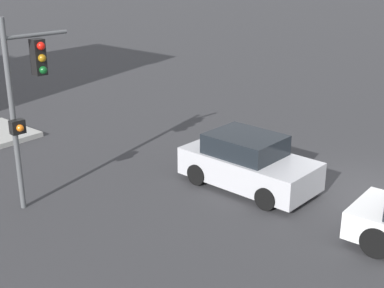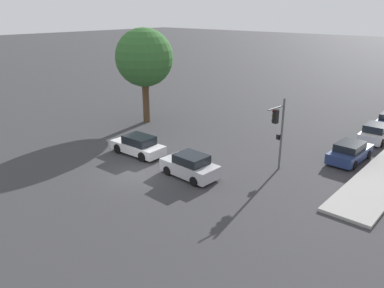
{
  "view_description": "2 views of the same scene",
  "coord_description": "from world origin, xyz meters",
  "px_view_note": "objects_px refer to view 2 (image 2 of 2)",
  "views": [
    {
      "loc": [
        -4.87,
        13.65,
        6.39
      ],
      "look_at": [
        3.76,
        3.44,
        1.53
      ],
      "focal_mm": 50.0,
      "sensor_mm": 36.0,
      "label": 1
    },
    {
      "loc": [
        17.82,
        -14.74,
        10.31
      ],
      "look_at": [
        2.38,
        2.78,
        1.86
      ],
      "focal_mm": 35.0,
      "sensor_mm": 36.0,
      "label": 2
    }
  ],
  "objects_px": {
    "traffic_signal": "(278,126)",
    "parked_car_0": "(350,152)",
    "crossing_car_1": "(190,166)",
    "parked_car_1": "(375,133)",
    "street_tree": "(144,58)",
    "crossing_car_0": "(138,145)"
  },
  "relations": [
    {
      "from": "parked_car_0",
      "to": "crossing_car_0",
      "type": "bearing_deg",
      "value": 128.06
    },
    {
      "from": "street_tree",
      "to": "crossing_car_1",
      "type": "relative_size",
      "value": 2.25
    },
    {
      "from": "street_tree",
      "to": "parked_car_1",
      "type": "height_order",
      "value": "street_tree"
    },
    {
      "from": "street_tree",
      "to": "parked_car_1",
      "type": "relative_size",
      "value": 2.17
    },
    {
      "from": "parked_car_0",
      "to": "parked_car_1",
      "type": "height_order",
      "value": "parked_car_1"
    },
    {
      "from": "traffic_signal",
      "to": "crossing_car_1",
      "type": "bearing_deg",
      "value": 56.88
    },
    {
      "from": "traffic_signal",
      "to": "parked_car_0",
      "type": "height_order",
      "value": "traffic_signal"
    },
    {
      "from": "crossing_car_1",
      "to": "parked_car_1",
      "type": "height_order",
      "value": "crossing_car_1"
    },
    {
      "from": "crossing_car_0",
      "to": "crossing_car_1",
      "type": "xyz_separation_m",
      "value": [
        5.56,
        -0.4,
        0.03
      ]
    },
    {
      "from": "traffic_signal",
      "to": "crossing_car_0",
      "type": "distance_m",
      "value": 10.4
    },
    {
      "from": "crossing_car_1",
      "to": "parked_car_0",
      "type": "distance_m",
      "value": 11.74
    },
    {
      "from": "crossing_car_1",
      "to": "parked_car_1",
      "type": "relative_size",
      "value": 0.97
    },
    {
      "from": "crossing_car_1",
      "to": "parked_car_0",
      "type": "relative_size",
      "value": 0.9
    },
    {
      "from": "street_tree",
      "to": "crossing_car_0",
      "type": "height_order",
      "value": "street_tree"
    },
    {
      "from": "crossing_car_0",
      "to": "crossing_car_1",
      "type": "relative_size",
      "value": 1.12
    },
    {
      "from": "parked_car_0",
      "to": "crossing_car_1",
      "type": "bearing_deg",
      "value": 146.07
    },
    {
      "from": "street_tree",
      "to": "crossing_car_0",
      "type": "bearing_deg",
      "value": -46.25
    },
    {
      "from": "traffic_signal",
      "to": "parked_car_1",
      "type": "relative_size",
      "value": 1.22
    },
    {
      "from": "street_tree",
      "to": "crossing_car_1",
      "type": "height_order",
      "value": "street_tree"
    },
    {
      "from": "crossing_car_1",
      "to": "parked_car_0",
      "type": "xyz_separation_m",
      "value": [
        6.81,
        9.56,
        -0.05
      ]
    },
    {
      "from": "traffic_signal",
      "to": "parked_car_0",
      "type": "xyz_separation_m",
      "value": [
        3.15,
        5.04,
        -2.49
      ]
    },
    {
      "from": "parked_car_0",
      "to": "parked_car_1",
      "type": "distance_m",
      "value": 5.85
    }
  ]
}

